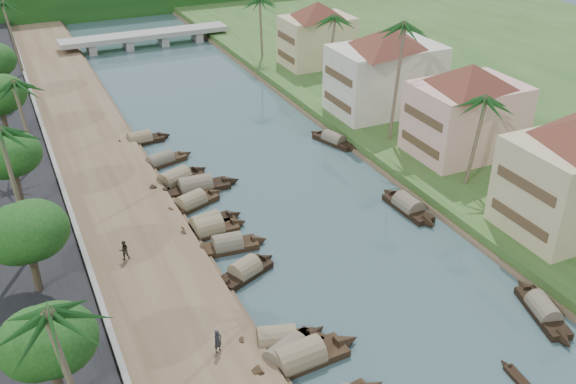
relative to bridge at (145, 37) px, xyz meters
name	(u,v)px	position (x,y,z in m)	size (l,w,h in m)	color
ground	(369,278)	(0.00, -72.00, -1.72)	(220.00, 220.00, 0.00)	#3A5357
left_bank	(115,203)	(-16.00, -52.00, -1.32)	(10.00, 180.00, 0.80)	brown
right_bank	(420,137)	(19.00, -52.00, -1.12)	(16.00, 180.00, 1.20)	#2A4E1F
road	(19,220)	(-24.50, -52.00, -1.02)	(8.00, 180.00, 1.40)	black
retaining_wall	(67,203)	(-20.20, -52.00, -0.37)	(0.40, 180.00, 1.10)	gray
bridge	(145,37)	(0.00, 0.00, 0.00)	(28.00, 4.00, 2.40)	gray
building_mid	(467,108)	(19.99, -58.00, 4.41)	(14.11, 14.11, 9.70)	beige
building_far	(386,69)	(18.99, -44.00, 4.66)	(15.59, 15.59, 10.20)	silver
building_distant	(317,33)	(19.99, -24.00, 4.16)	(12.62, 12.62, 9.20)	beige
sampan_2	(299,359)	(-9.26, -78.29, -1.30)	(9.68, 2.54, 2.49)	black
sampan_3	(286,356)	(-9.88, -77.63, -1.31)	(8.28, 4.91, 2.23)	black
sampan_4	(277,341)	(-9.86, -76.07, -1.31)	(7.95, 3.88, 2.22)	black
sampan_5	(245,272)	(-8.85, -67.60, -1.31)	(6.77, 4.13, 2.15)	black
sampan_6	(228,246)	(-8.83, -63.49, -1.31)	(7.36, 2.34, 2.17)	black
sampan_7	(206,224)	(-9.36, -59.38, -1.31)	(7.77, 2.95, 2.05)	black
sampan_8	(209,230)	(-9.48, -60.42, -1.30)	(7.46, 2.17, 2.29)	black
sampan_9	(195,187)	(-8.09, -52.31, -1.30)	(9.51, 2.28, 2.36)	black
sampan_10	(191,203)	(-9.45, -55.23, -1.31)	(7.84, 4.33, 2.15)	black
sampan_11	(175,181)	(-9.56, -50.18, -1.30)	(8.76, 5.30, 2.47)	black
sampan_12	(161,162)	(-9.68, -45.19, -1.31)	(8.11, 3.57, 1.95)	black
sampan_13	(140,140)	(-10.35, -38.67, -1.31)	(7.65, 2.11, 2.09)	black
sampan_14	(543,311)	(9.12, -81.36, -1.31)	(3.62, 8.08, 1.97)	black
sampan_15	(408,207)	(8.86, -64.45, -1.31)	(2.14, 8.18, 2.18)	black
sampan_16	(334,140)	(9.82, -48.09, -1.32)	(3.73, 7.60, 1.89)	black
canoe_1	(279,359)	(-10.29, -77.42, -1.62)	(5.14, 0.97, 0.83)	black
canoe_2	(179,188)	(-9.47, -51.12, -1.62)	(5.01, 0.76, 0.73)	black
palm_1	(480,101)	(16.00, -64.07, 7.95)	(3.20, 3.20, 10.20)	#75664E
palm_2	(400,28)	(15.00, -51.91, 11.93)	(3.20, 3.20, 14.36)	#75664E
palm_3	(329,19)	(16.00, -34.88, 9.00)	(3.20, 3.20, 11.29)	#75664E
palm_4	(63,313)	(-23.00, -81.26, 9.60)	(3.20, 3.20, 11.71)	#75664E
palm_5	(4,133)	(-24.00, -59.26, 10.24)	(3.20, 3.20, 12.38)	#75664E
palm_6	(18,84)	(-22.00, -42.39, 8.34)	(3.20, 3.20, 10.41)	#75664E
palm_7	(261,0)	(14.00, -17.17, 8.09)	(3.20, 3.20, 10.36)	#75664E
palm_8	(8,4)	(-20.50, -11.09, 9.51)	(3.20, 3.20, 11.61)	#75664E
tree_1	(48,341)	(-24.00, -76.87, 4.68)	(4.72, 4.72, 7.03)	#4E412C
tree_2	(26,233)	(-24.00, -64.49, 4.66)	(5.16, 5.16, 7.18)	#4E412C
tree_3	(11,156)	(-24.00, -51.48, 4.97)	(4.58, 4.58, 7.27)	#4E412C
tree_6	(415,66)	(24.00, -42.95, 4.14)	(4.87, 4.87, 6.74)	#4E412C
person_near	(218,341)	(-13.96, -75.71, -0.05)	(0.64, 0.42, 1.75)	#27292F
person_far	(124,250)	(-17.22, -62.32, -0.08)	(0.81, 0.63, 1.68)	#322C23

